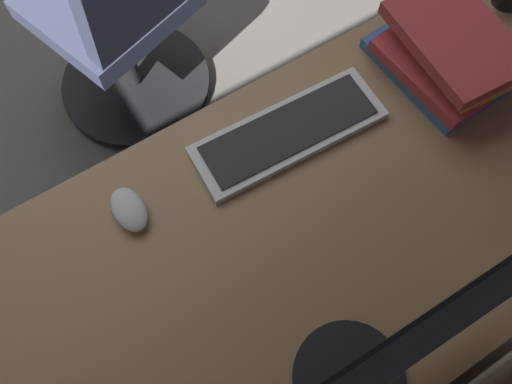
# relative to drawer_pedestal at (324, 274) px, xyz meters

# --- Properties ---
(desk) EXTENTS (2.15, 0.73, 0.73)m
(desk) POSITION_rel_drawer_pedestal_xyz_m (0.17, -0.03, 0.32)
(desk) COLOR #936D47
(desk) RESTS_ON ground
(drawer_pedestal) EXTENTS (0.40, 0.51, 0.69)m
(drawer_pedestal) POSITION_rel_drawer_pedestal_xyz_m (0.00, 0.00, 0.00)
(drawer_pedestal) COLOR #936D47
(drawer_pedestal) RESTS_ON ground
(monitor_primary) EXTENTS (0.58, 0.20, 0.40)m
(monitor_primary) POSITION_rel_drawer_pedestal_xyz_m (0.17, 0.23, 0.62)
(monitor_primary) COLOR black
(monitor_primary) RESTS_ON desk
(keyboard_main) EXTENTS (0.43, 0.16, 0.02)m
(keyboard_main) POSITION_rel_drawer_pedestal_xyz_m (-0.02, -0.23, 0.39)
(keyboard_main) COLOR silver
(keyboard_main) RESTS_ON desk
(mouse_main) EXTENTS (0.06, 0.10, 0.03)m
(mouse_main) POSITION_rel_drawer_pedestal_xyz_m (0.35, -0.25, 0.40)
(mouse_main) COLOR silver
(mouse_main) RESTS_ON desk
(book_stack_near) EXTENTS (0.24, 0.31, 0.12)m
(book_stack_near) POSITION_rel_drawer_pedestal_xyz_m (-0.40, -0.19, 0.44)
(book_stack_near) COLOR #38669E
(book_stack_near) RESTS_ON desk
(office_chair) EXTENTS (0.56, 0.60, 0.97)m
(office_chair) POSITION_rel_drawer_pedestal_xyz_m (0.07, -0.97, 0.11)
(office_chair) COLOR #383D56
(office_chair) RESTS_ON ground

